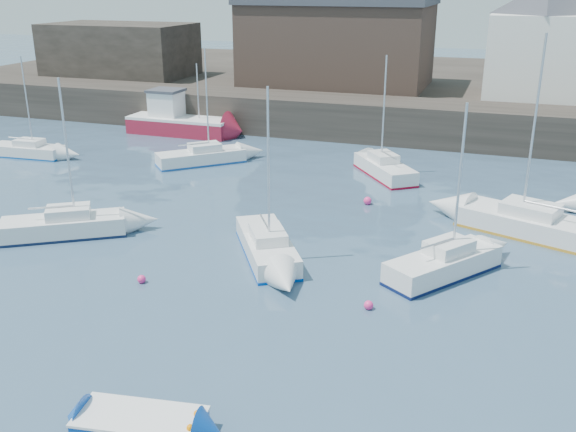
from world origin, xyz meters
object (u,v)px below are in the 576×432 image
(blue_dinghy, at_px, (141,424))
(sailboat_b, at_px, (267,245))
(sailboat_e, at_px, (28,150))
(buoy_far, at_px, (367,204))
(buoy_mid, at_px, (368,309))
(buoy_near, at_px, (142,283))
(fishing_boat, at_px, (178,120))
(sailboat_f, at_px, (385,168))
(sailboat_d, at_px, (535,225))
(sailboat_c, at_px, (444,263))
(sailboat_a, at_px, (64,226))
(sailboat_h, at_px, (201,156))

(blue_dinghy, height_order, sailboat_b, sailboat_b)
(sailboat_e, bearing_deg, buoy_far, -5.31)
(blue_dinghy, xyz_separation_m, buoy_far, (1.69, 21.11, -0.37))
(buoy_far, bearing_deg, buoy_mid, -77.43)
(buoy_near, bearing_deg, fishing_boat, 114.93)
(sailboat_b, relative_size, sailboat_f, 1.03)
(sailboat_e, bearing_deg, buoy_mid, -27.26)
(sailboat_d, distance_m, buoy_far, 8.98)
(fishing_boat, relative_size, sailboat_d, 0.90)
(sailboat_b, bearing_deg, sailboat_c, 3.59)
(buoy_near, xyz_separation_m, buoy_far, (6.70, 12.79, 0.00))
(fishing_boat, xyz_separation_m, sailboat_a, (5.43, -21.86, -0.56))
(sailboat_e, relative_size, buoy_far, 15.53)
(fishing_boat, relative_size, sailboat_h, 1.12)
(sailboat_a, relative_size, sailboat_h, 1.00)
(buoy_far, bearing_deg, sailboat_c, -57.99)
(sailboat_f, bearing_deg, fishing_boat, 159.98)
(sailboat_f, bearing_deg, blue_dinghy, -93.22)
(sailboat_b, distance_m, sailboat_d, 13.25)
(fishing_boat, height_order, buoy_mid, fishing_boat)
(blue_dinghy, bearing_deg, sailboat_e, 134.92)
(fishing_boat, height_order, buoy_far, fishing_boat)
(sailboat_a, relative_size, sailboat_c, 1.05)
(sailboat_a, xyz_separation_m, sailboat_h, (0.44, 14.09, -0.04))
(buoy_mid, relative_size, buoy_far, 0.81)
(sailboat_f, bearing_deg, sailboat_c, -69.37)
(sailboat_a, bearing_deg, sailboat_c, 4.63)
(fishing_boat, relative_size, sailboat_a, 1.12)
(sailboat_a, bearing_deg, sailboat_d, 19.08)
(buoy_far, bearing_deg, sailboat_d, -12.61)
(sailboat_c, bearing_deg, sailboat_e, 161.02)
(sailboat_d, bearing_deg, sailboat_c, -121.66)
(blue_dinghy, xyz_separation_m, sailboat_a, (-11.29, 11.64, 0.16))
(blue_dinghy, bearing_deg, buoy_mid, 64.58)
(sailboat_h, bearing_deg, blue_dinghy, -67.14)
(sailboat_e, relative_size, buoy_mid, 19.26)
(sailboat_d, bearing_deg, sailboat_a, -160.92)
(sailboat_c, relative_size, sailboat_d, 0.76)
(sailboat_b, xyz_separation_m, sailboat_d, (11.52, 6.54, 0.08))
(blue_dinghy, distance_m, sailboat_c, 14.71)
(buoy_mid, bearing_deg, sailboat_e, 152.74)
(buoy_far, bearing_deg, blue_dinghy, -94.57)
(fishing_boat, relative_size, buoy_mid, 23.71)
(sailboat_h, bearing_deg, sailboat_c, -35.76)
(blue_dinghy, relative_size, fishing_boat, 0.43)
(fishing_boat, bearing_deg, sailboat_f, -20.02)
(sailboat_a, distance_m, sailboat_c, 18.04)
(sailboat_d, distance_m, sailboat_f, 11.79)
(sailboat_c, bearing_deg, blue_dinghy, -117.07)
(sailboat_d, height_order, sailboat_f, sailboat_d)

